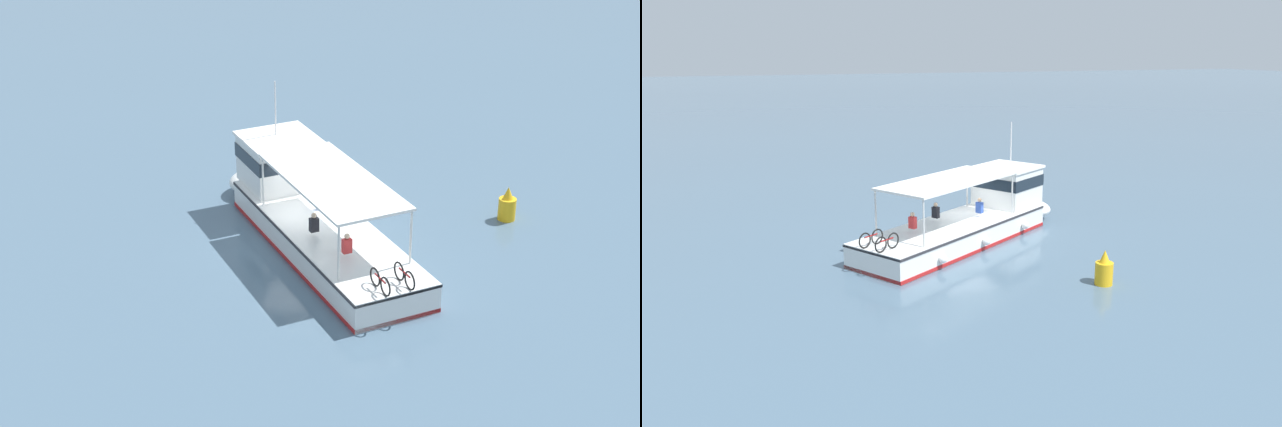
# 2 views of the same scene
# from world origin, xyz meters

# --- Properties ---
(ground_plane) EXTENTS (400.00, 400.00, 0.00)m
(ground_plane) POSITION_xyz_m (0.00, 0.00, 0.00)
(ground_plane) COLOR slate
(ferry_main) EXTENTS (12.40, 9.39, 5.32)m
(ferry_main) POSITION_xyz_m (-0.29, 0.39, 1.02)
(ferry_main) COLOR white
(ferry_main) RESTS_ON ground
(channel_buoy) EXTENTS (0.70, 0.70, 1.40)m
(channel_buoy) POSITION_xyz_m (-2.70, 8.03, 0.57)
(channel_buoy) COLOR gold
(channel_buoy) RESTS_ON ground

